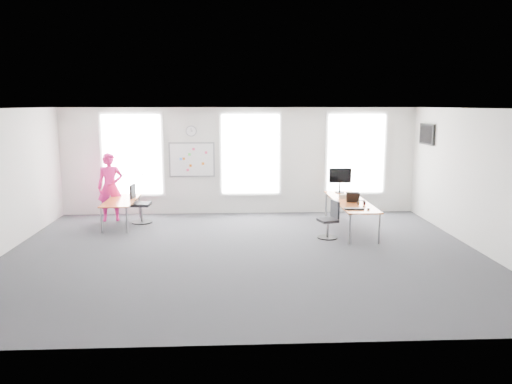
{
  "coord_description": "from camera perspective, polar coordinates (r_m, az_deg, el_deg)",
  "views": [
    {
      "loc": [
        -0.24,
        -10.04,
        3.08
      ],
      "look_at": [
        0.32,
        1.2,
        1.1
      ],
      "focal_mm": 35.0,
      "sensor_mm": 36.0,
      "label": 1
    }
  ],
  "objects": [
    {
      "name": "desk_left",
      "position": [
        13.27,
        -15.16,
        -1.11
      ],
      "size": [
        0.73,
        1.82,
        0.66
      ],
      "color": "#C0612E",
      "rests_on": "ground"
    },
    {
      "name": "wall_right",
      "position": [
        11.43,
        24.49,
        1.14
      ],
      "size": [
        0.0,
        10.0,
        10.0
      ],
      "primitive_type": "plane",
      "rotation": [
        1.57,
        0.0,
        -1.57
      ],
      "color": "silver",
      "rests_on": "ground"
    },
    {
      "name": "person",
      "position": [
        13.82,
        -16.31,
        0.54
      ],
      "size": [
        0.73,
        0.54,
        1.82
      ],
      "primitive_type": "imported",
      "rotation": [
        0.0,
        0.0,
        0.17
      ],
      "color": "#DC1A75",
      "rests_on": "ground"
    },
    {
      "name": "window_left",
      "position": [
        14.34,
        -13.96,
        4.16
      ],
      "size": [
        1.6,
        0.06,
        2.2
      ],
      "primitive_type": "cube",
      "color": "white",
      "rests_on": "wall_back"
    },
    {
      "name": "monitor",
      "position": [
        13.67,
        9.59,
        1.59
      ],
      "size": [
        0.6,
        0.25,
        0.67
      ],
      "rotation": [
        0.0,
        0.0,
        -0.02
      ],
      "color": "black",
      "rests_on": "desk_right"
    },
    {
      "name": "whiteboard",
      "position": [
        14.13,
        -7.34,
        3.68
      ],
      "size": [
        1.2,
        0.03,
        0.9
      ],
      "primitive_type": "cube",
      "color": "white",
      "rests_on": "wall_back"
    },
    {
      "name": "paper_stack",
      "position": [
        12.89,
        10.23,
        -0.51
      ],
      "size": [
        0.36,
        0.31,
        0.1
      ],
      "primitive_type": "cube",
      "rotation": [
        0.0,
        0.0,
        -0.34
      ],
      "color": "beige",
      "rests_on": "desk_right"
    },
    {
      "name": "desk_right",
      "position": [
        12.65,
        10.73,
        -1.18
      ],
      "size": [
        0.78,
        2.94,
        0.72
      ],
      "color": "#C0612E",
      "rests_on": "ground"
    },
    {
      "name": "laptop_sleeve",
      "position": [
        12.4,
        11.01,
        -0.62
      ],
      "size": [
        0.31,
        0.18,
        0.25
      ],
      "rotation": [
        0.0,
        0.0,
        -0.06
      ],
      "color": "black",
      "rests_on": "desk_right"
    },
    {
      "name": "floor",
      "position": [
        10.5,
        -1.41,
        -7.08
      ],
      "size": [
        10.0,
        10.0,
        0.0
      ],
      "primitive_type": "plane",
      "color": "#26262B",
      "rests_on": "ground"
    },
    {
      "name": "window_mid",
      "position": [
        14.08,
        -0.63,
        4.36
      ],
      "size": [
        1.6,
        0.06,
        2.2
      ],
      "primitive_type": "cube",
      "color": "white",
      "rests_on": "wall_back"
    },
    {
      "name": "chair_right",
      "position": [
        11.75,
        8.43,
        -3.39
      ],
      "size": [
        0.49,
        0.49,
        0.88
      ],
      "rotation": [
        0.0,
        0.0,
        -1.29
      ],
      "color": "black",
      "rests_on": "ground"
    },
    {
      "name": "tv",
      "position": [
        14.05,
        18.96,
        6.26
      ],
      "size": [
        0.06,
        0.9,
        0.55
      ],
      "primitive_type": "cube",
      "color": "black",
      "rests_on": "wall_right"
    },
    {
      "name": "lens_cap",
      "position": [
        11.94,
        12.24,
        -1.65
      ],
      "size": [
        0.07,
        0.07,
        0.01
      ],
      "primitive_type": "cylinder",
      "rotation": [
        0.0,
        0.0,
        0.22
      ],
      "color": "black",
      "rests_on": "desk_right"
    },
    {
      "name": "window_right",
      "position": [
        14.51,
        11.32,
        4.33
      ],
      "size": [
        1.6,
        0.06,
        2.2
      ],
      "primitive_type": "cube",
      "color": "white",
      "rests_on": "wall_back"
    },
    {
      "name": "ceiling",
      "position": [
        10.04,
        -1.49,
        9.53
      ],
      "size": [
        10.0,
        10.0,
        0.0
      ],
      "primitive_type": "plane",
      "rotation": [
        3.14,
        0.0,
        0.0
      ],
      "color": "white",
      "rests_on": "ground"
    },
    {
      "name": "headphones",
      "position": [
        12.17,
        11.92,
        -1.2
      ],
      "size": [
        0.19,
        0.1,
        0.11
      ],
      "rotation": [
        0.0,
        0.0,
        0.11
      ],
      "color": "black",
      "rests_on": "desk_right"
    },
    {
      "name": "wall_back",
      "position": [
        14.13,
        -1.85,
        3.55
      ],
      "size": [
        10.0,
        0.0,
        10.0
      ],
      "primitive_type": "plane",
      "rotation": [
        1.57,
        0.0,
        0.0
      ],
      "color": "silver",
      "rests_on": "ground"
    },
    {
      "name": "chair_left",
      "position": [
        13.46,
        -13.24,
        -1.57
      ],
      "size": [
        0.54,
        0.54,
        1.02
      ],
      "rotation": [
        0.0,
        0.0,
        1.52
      ],
      "color": "black",
      "rests_on": "ground"
    },
    {
      "name": "keyboard",
      "position": [
        11.6,
        11.14,
        -1.92
      ],
      "size": [
        0.45,
        0.17,
        0.02
      ],
      "primitive_type": "cube",
      "rotation": [
        0.0,
        0.0,
        -0.04
      ],
      "color": "black",
      "rests_on": "desk_right"
    },
    {
      "name": "wall_front",
      "position": [
        6.24,
        -0.53,
        -4.66
      ],
      "size": [
        10.0,
        0.0,
        10.0
      ],
      "primitive_type": "plane",
      "rotation": [
        -1.57,
        0.0,
        0.0
      ],
      "color": "silver",
      "rests_on": "ground"
    },
    {
      "name": "wall_clock",
      "position": [
        14.07,
        -7.42,
        6.92
      ],
      "size": [
        0.3,
        0.04,
        0.3
      ],
      "primitive_type": "cylinder",
      "rotation": [
        1.57,
        0.0,
        0.0
      ],
      "color": "gray",
      "rests_on": "wall_back"
    },
    {
      "name": "mouse",
      "position": [
        11.64,
        12.72,
        -1.88
      ],
      "size": [
        0.1,
        0.13,
        0.04
      ],
      "primitive_type": "ellipsoid",
      "rotation": [
        0.0,
        0.0,
        -0.35
      ],
      "color": "black",
      "rests_on": "desk_right"
    }
  ]
}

